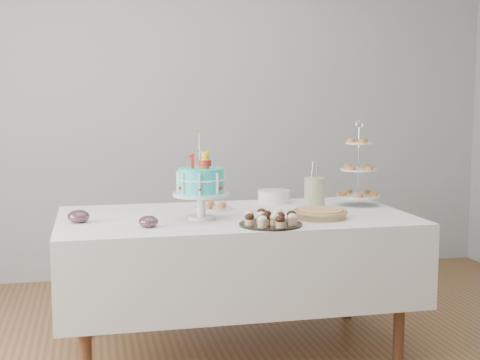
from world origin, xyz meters
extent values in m
cube|color=#979A9C|center=(0.00, 2.00, 1.35)|extent=(5.00, 0.04, 2.70)
cube|color=#979A9C|center=(0.00, -2.00, 1.35)|extent=(5.00, 0.04, 2.70)
cube|color=silver|center=(0.00, 0.30, 0.55)|extent=(1.92, 1.02, 0.45)
cylinder|color=brown|center=(-0.82, -0.07, 0.34)|extent=(0.06, 0.06, 0.67)
cylinder|color=brown|center=(0.82, -0.07, 0.34)|extent=(0.06, 0.06, 0.67)
cylinder|color=brown|center=(-0.82, 0.67, 0.34)|extent=(0.06, 0.06, 0.67)
cylinder|color=brown|center=(0.82, 0.67, 0.34)|extent=(0.06, 0.06, 0.67)
cylinder|color=#2FCDCD|center=(-0.20, 0.20, 0.98)|extent=(0.24, 0.24, 0.13)
torus|color=white|center=(-0.20, 0.20, 0.98)|extent=(0.25, 0.25, 0.01)
cube|color=red|center=(-0.25, 0.20, 1.08)|extent=(0.02, 0.02, 0.08)
cylinder|color=#3876F0|center=(-0.15, 0.16, 1.08)|extent=(0.01, 0.01, 0.08)
cylinder|color=silver|center=(-0.21, 0.24, 1.14)|extent=(0.00, 0.00, 0.18)
cylinder|color=yellow|center=(-0.21, 0.24, 1.23)|extent=(0.05, 0.05, 0.01)
cylinder|color=black|center=(0.11, -0.05, 0.78)|extent=(0.32, 0.32, 0.01)
ellipsoid|color=black|center=(0.05, -0.05, 0.82)|extent=(0.05, 0.05, 0.04)
ellipsoid|color=beige|center=(0.17, -0.05, 0.82)|extent=(0.05, 0.05, 0.04)
cylinder|color=#A38358|center=(0.42, 0.10, 0.79)|extent=(0.28, 0.28, 0.03)
cylinder|color=#B37F45|center=(0.42, 0.10, 0.81)|extent=(0.24, 0.24, 0.02)
torus|color=#A38358|center=(0.42, 0.10, 0.80)|extent=(0.30, 0.30, 0.02)
cylinder|color=silver|center=(0.80, 0.47, 1.00)|extent=(0.01, 0.01, 0.47)
cylinder|color=silver|center=(0.80, 0.47, 0.83)|extent=(0.26, 0.26, 0.01)
cylinder|color=silver|center=(0.80, 0.47, 0.99)|extent=(0.22, 0.22, 0.01)
cylinder|color=silver|center=(0.80, 0.47, 1.14)|extent=(0.16, 0.16, 0.01)
torus|color=silver|center=(0.80, 0.47, 1.26)|extent=(0.05, 0.01, 0.05)
cylinder|color=silver|center=(0.33, 0.68, 0.81)|extent=(0.20, 0.20, 0.08)
cylinder|color=silver|center=(-0.08, 0.52, 0.78)|extent=(0.22, 0.22, 0.01)
ellipsoid|color=silver|center=(-0.50, 0.04, 0.80)|extent=(0.10, 0.10, 0.06)
cylinder|color=#560713|center=(-0.50, 0.04, 0.79)|extent=(0.07, 0.07, 0.03)
ellipsoid|color=silver|center=(-0.84, 0.25, 0.80)|extent=(0.11, 0.11, 0.07)
cylinder|color=#560713|center=(-0.84, 0.25, 0.80)|extent=(0.08, 0.08, 0.03)
cylinder|color=beige|center=(0.51, 0.44, 0.86)|extent=(0.12, 0.12, 0.18)
cylinder|color=beige|center=(0.57, 0.42, 0.87)|extent=(0.01, 0.01, 0.09)
camera|label=1|loc=(-0.77, -3.26, 1.40)|focal=50.00mm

